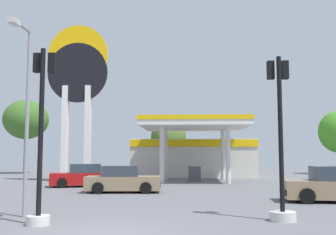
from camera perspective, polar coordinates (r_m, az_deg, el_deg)
ground_plane at (r=10.29m, az=-10.02°, el=-16.27°), size 90.00×90.00×0.00m
gas_station at (r=35.70m, az=3.66°, el=-5.30°), size 10.77×14.40×4.57m
station_pole_sign at (r=30.40m, az=-12.89°, el=5.09°), size 4.50×0.56×11.67m
car_0 at (r=18.17m, az=22.77°, el=-9.03°), size 4.23×2.08×1.48m
car_1 at (r=25.34m, az=-12.12°, el=-8.25°), size 4.19×2.66×1.40m
car_2 at (r=21.10m, az=-6.51°, el=-8.95°), size 4.00×2.01×1.39m
traffic_signal_0 at (r=12.49m, az=15.93°, el=-6.05°), size 0.77×0.77×4.97m
traffic_signal_1 at (r=11.90m, az=-17.79°, el=-4.32°), size 0.65×0.68×5.03m
tree_0 at (r=44.05m, az=-19.73°, el=-0.29°), size 4.63×4.63×7.67m
tree_1 at (r=42.55m, az=0.07°, el=-2.88°), size 3.76×3.76×5.81m
corner_streetlamp at (r=13.43m, az=-19.88°, el=2.46°), size 0.24×1.48×6.08m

